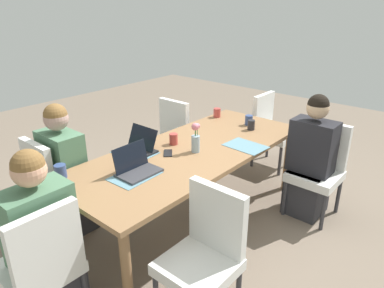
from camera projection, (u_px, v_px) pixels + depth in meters
ground_plane at (192, 218)px, 3.43m from camera, size 10.00×10.00×0.00m
dining_table at (192, 156)px, 3.18m from camera, size 2.40×0.97×0.73m
chair_far_left_near at (54, 182)px, 3.06m from camera, size 0.44×0.44×0.90m
person_far_left_near at (65, 178)px, 3.07m from camera, size 0.36×0.40×1.19m
chair_head_left_left_mid at (42, 262)px, 2.13m from camera, size 0.44×0.44×0.90m
person_head_left_left_mid at (44, 248)px, 2.21m from camera, size 0.40×0.36×1.19m
chair_near_left_far at (319, 165)px, 3.37m from camera, size 0.44×0.44×0.90m
person_near_left_far at (310, 163)px, 3.35m from camera, size 0.36×0.40×1.19m
chair_near_right_near at (205, 250)px, 2.24m from camera, size 0.44×0.44×0.90m
chair_far_right_mid at (181, 131)px, 4.24m from camera, size 0.44×0.44×0.90m
chair_head_right_right_far at (270, 127)px, 4.37m from camera, size 0.44×0.44×0.90m
flower_vase at (196, 138)px, 3.05m from camera, size 0.09×0.07×0.26m
placemat_far_left_near at (135, 153)px, 3.08m from camera, size 0.28×0.38×0.00m
placemat_head_left_left_mid at (135, 176)px, 2.67m from camera, size 0.37×0.27×0.00m
placemat_near_left_far at (246, 146)px, 3.22m from camera, size 0.28×0.37×0.00m
laptop_far_left_near at (139, 146)px, 3.10m from camera, size 0.22×0.32×0.20m
laptop_head_left_left_mid at (136, 168)px, 2.71m from camera, size 0.32×0.22×0.21m
coffee_mug_near_left at (61, 171)px, 2.63m from camera, size 0.09×0.09×0.11m
coffee_mug_near_right at (217, 113)px, 4.00m from camera, size 0.08×0.08×0.10m
coffee_mug_centre_left at (251, 125)px, 3.61m from camera, size 0.07×0.07×0.10m
coffee_mug_centre_right at (174, 139)px, 3.24m from camera, size 0.08×0.08×0.10m
coffee_mug_far_left at (249, 120)px, 3.74m from camera, size 0.08×0.08×0.10m
phone_black at (168, 153)px, 3.06m from camera, size 0.16×0.16×0.01m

